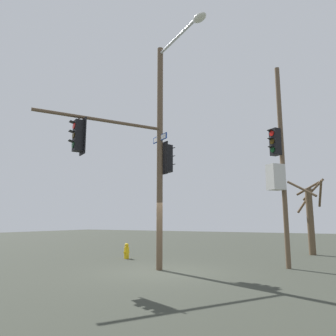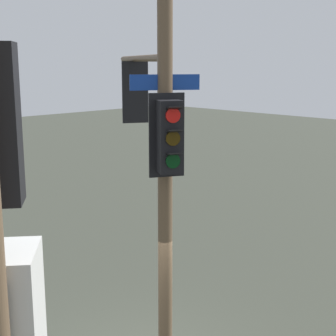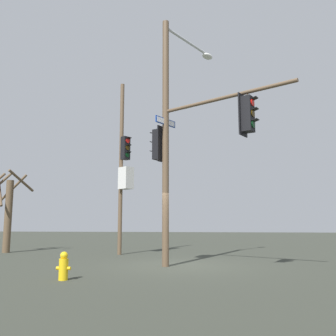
% 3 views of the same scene
% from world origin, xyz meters
% --- Properties ---
extents(ground_plane, '(80.00, 80.00, 0.00)m').
position_xyz_m(ground_plane, '(0.00, 0.00, 0.00)').
color(ground_plane, '#33362D').
extents(main_signal_pole_assembly, '(4.68, 5.37, 8.93)m').
position_xyz_m(main_signal_pole_assembly, '(-0.20, 0.48, 4.87)').
color(main_signal_pole_assembly, brown).
rests_on(main_signal_pole_assembly, ground).
extents(secondary_pole_assembly, '(0.78, 0.74, 8.22)m').
position_xyz_m(secondary_pole_assembly, '(2.91, -3.78, 4.02)').
color(secondary_pole_assembly, brown).
rests_on(secondary_pole_assembly, ground).
extents(fire_hydrant, '(0.38, 0.24, 0.73)m').
position_xyz_m(fire_hydrant, '(2.74, 3.46, 0.34)').
color(fire_hydrant, yellow).
rests_on(fire_hydrant, ground).
extents(bare_tree_behind_pole, '(1.90, 1.87, 4.14)m').
position_xyz_m(bare_tree_behind_pole, '(8.90, -4.34, 2.12)').
color(bare_tree_behind_pole, brown).
rests_on(bare_tree_behind_pole, ground).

